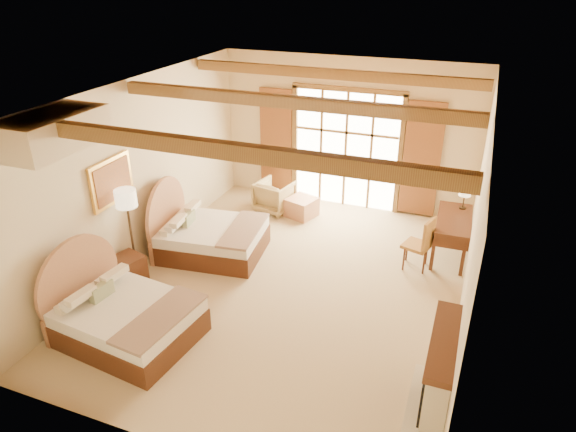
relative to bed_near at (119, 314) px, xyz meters
The scene contains 19 objects.
floor 2.77m from the bed_near, 50.05° to the left, with size 7.00×7.00×0.00m, color tan.
wall_back 6.01m from the bed_near, 72.53° to the left, with size 5.50×5.50×0.00m, color beige.
wall_left 2.63m from the bed_near, 115.07° to the left, with size 7.00×7.00×0.00m, color beige.
wall_right 5.13m from the bed_near, 25.01° to the left, with size 7.00×7.00×0.00m, color beige.
ceiling 3.95m from the bed_near, 50.05° to the left, with size 7.00×7.00×0.00m, color #AA712F.
ceiling_beams 3.86m from the bed_near, 50.05° to the left, with size 5.39×4.60×0.18m, color olive, non-canonical shape.
french_doors 5.89m from the bed_near, 72.35° to the left, with size 3.95×0.08×2.60m.
fireplace 4.37m from the bed_near, ahead, with size 0.46×1.40×1.16m.
painting 2.15m from the bed_near, 124.68° to the left, with size 0.06×0.95×0.75m.
canopy_valance 2.66m from the bed_near, behind, with size 0.70×1.40×0.45m, color #F4DFC5.
bed_near is the anchor object (origin of this frame).
bed_far 2.56m from the bed_near, 91.18° to the left, with size 2.01×1.61×1.22m.
nightstand 1.30m from the bed_near, 121.54° to the left, with size 0.46×0.46×0.55m, color #4A2414.
floor_lamp 1.86m from the bed_near, 118.10° to the left, with size 0.34×0.34×1.62m.
armchair 4.71m from the bed_near, 84.35° to the left, with size 0.72×0.74×0.67m, color tan.
ottoman 4.76m from the bed_near, 76.59° to the left, with size 0.55×0.55×0.40m, color tan.
desk 5.85m from the bed_near, 44.08° to the left, with size 0.65×1.43×0.76m.
desk_chair 5.02m from the bed_near, 42.73° to the left, with size 0.54×0.54×0.98m.
desk_lamp 6.30m from the bed_near, 46.52° to the left, with size 0.22×0.22×0.43m.
Camera 1 is at (2.59, -6.77, 4.84)m, focal length 32.00 mm.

